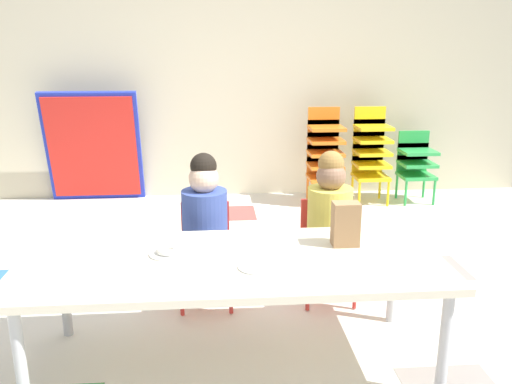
# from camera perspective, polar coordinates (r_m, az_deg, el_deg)

# --- Properties ---
(ground_plane) EXTENTS (6.10, 4.99, 0.02)m
(ground_plane) POSITION_cam_1_polar(r_m,az_deg,el_deg) (3.27, -1.52, -12.23)
(ground_plane) COLOR silver
(back_wall) EXTENTS (6.10, 0.10, 2.75)m
(back_wall) POSITION_cam_1_polar(r_m,az_deg,el_deg) (5.38, -3.07, 14.19)
(back_wall) COLOR beige
(back_wall) RESTS_ON ground_plane
(craft_table) EXTENTS (1.94, 0.80, 0.55)m
(craft_table) POSITION_cam_1_polar(r_m,az_deg,el_deg) (2.52, -2.26, -8.00)
(craft_table) COLOR beige
(craft_table) RESTS_ON ground_plane
(seated_child_near_camera) EXTENTS (0.32, 0.32, 0.92)m
(seated_child_near_camera) POSITION_cam_1_polar(r_m,az_deg,el_deg) (3.09, -5.48, -2.59)
(seated_child_near_camera) COLOR red
(seated_child_near_camera) RESTS_ON ground_plane
(seated_child_middle_seat) EXTENTS (0.32, 0.31, 0.92)m
(seated_child_middle_seat) POSITION_cam_1_polar(r_m,az_deg,el_deg) (3.16, 7.81, -2.24)
(seated_child_middle_seat) COLOR red
(seated_child_middle_seat) RESTS_ON ground_plane
(kid_chair_orange_stack) EXTENTS (0.32, 0.30, 0.92)m
(kid_chair_orange_stack) POSITION_cam_1_polar(r_m,az_deg,el_deg) (5.16, 7.33, 4.40)
(kid_chair_orange_stack) COLOR orange
(kid_chair_orange_stack) RESTS_ON ground_plane
(kid_chair_yellow_stack) EXTENTS (0.32, 0.30, 0.92)m
(kid_chair_yellow_stack) POSITION_cam_1_polar(r_m,az_deg,el_deg) (5.27, 12.14, 4.42)
(kid_chair_yellow_stack) COLOR yellow
(kid_chair_yellow_stack) RESTS_ON ground_plane
(kid_chair_green_stack) EXTENTS (0.32, 0.30, 0.68)m
(kid_chair_green_stack) POSITION_cam_1_polar(r_m,az_deg,el_deg) (5.44, 16.65, 3.15)
(kid_chair_green_stack) COLOR green
(kid_chair_green_stack) RESTS_ON ground_plane
(folded_activity_table) EXTENTS (0.90, 0.29, 1.09)m
(folded_activity_table) POSITION_cam_1_polar(r_m,az_deg,el_deg) (5.39, -16.95, 4.55)
(folded_activity_table) COLOR #1E33BF
(folded_activity_table) RESTS_ON ground_plane
(paper_bag_brown) EXTENTS (0.13, 0.09, 0.22)m
(paper_bag_brown) POSITION_cam_1_polar(r_m,az_deg,el_deg) (2.66, 9.52, -3.38)
(paper_bag_brown) COLOR #9E754C
(paper_bag_brown) RESTS_ON craft_table
(paper_plate_near_edge) EXTENTS (0.18, 0.18, 0.01)m
(paper_plate_near_edge) POSITION_cam_1_polar(r_m,az_deg,el_deg) (2.59, -9.34, -6.49)
(paper_plate_near_edge) COLOR white
(paper_plate_near_edge) RESTS_ON craft_table
(paper_plate_center_table) EXTENTS (0.18, 0.18, 0.01)m
(paper_plate_center_table) POSITION_cam_1_polar(r_m,az_deg,el_deg) (2.41, 0.20, -7.94)
(paper_plate_center_table) COLOR white
(paper_plate_center_table) RESTS_ON craft_table
(donut_powdered_on_plate) EXTENTS (0.11, 0.11, 0.03)m
(donut_powdered_on_plate) POSITION_cam_1_polar(r_m,az_deg,el_deg) (2.58, -9.36, -6.10)
(donut_powdered_on_plate) COLOR white
(donut_powdered_on_plate) RESTS_ON craft_table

